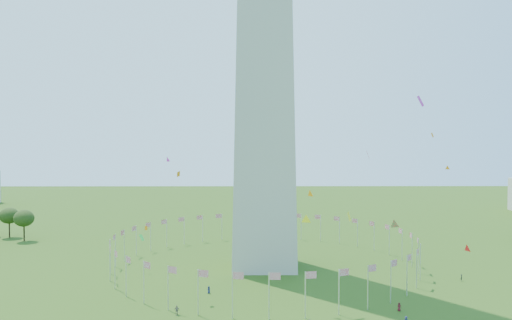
{
  "coord_description": "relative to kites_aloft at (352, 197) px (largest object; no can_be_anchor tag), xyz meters",
  "views": [
    {
      "loc": [
        -3.12,
        -83.3,
        33.55
      ],
      "look_at": [
        -2.28,
        35.0,
        29.42
      ],
      "focal_mm": 35.0,
      "sensor_mm": 36.0,
      "label": 1
    }
  ],
  "objects": [
    {
      "name": "flag_ring",
      "position": [
        -17.74,
        29.74,
        -17.62
      ],
      "size": [
        80.24,
        80.24,
        9.0
      ],
      "color": "silver",
      "rests_on": "ground"
    },
    {
      "name": "kites_aloft",
      "position": [
        0.0,
        0.0,
        0.0
      ],
      "size": [
        99.69,
        62.73,
        32.85
      ],
      "color": "orange",
      "rests_on": "ground"
    }
  ]
}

